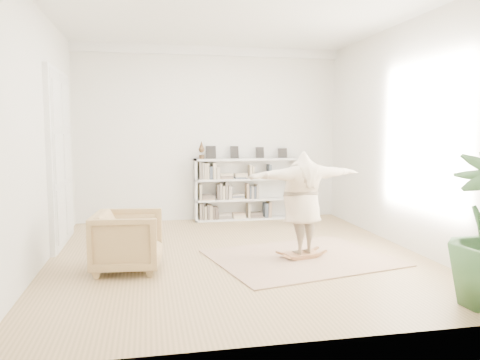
{
  "coord_description": "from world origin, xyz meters",
  "views": [
    {
      "loc": [
        -1.29,
        -6.8,
        1.87
      ],
      "look_at": [
        0.13,
        0.4,
        1.1
      ],
      "focal_mm": 35.0,
      "sensor_mm": 36.0,
      "label": 1
    }
  ],
  "objects_px": {
    "rocker_board": "(301,254)",
    "person": "(302,200)",
    "bookshelf": "(246,190)",
    "armchair": "(128,241)"
  },
  "relations": [
    {
      "from": "armchair",
      "to": "rocker_board",
      "type": "height_order",
      "value": "armchair"
    },
    {
      "from": "rocker_board",
      "to": "person",
      "type": "relative_size",
      "value": 0.3
    },
    {
      "from": "bookshelf",
      "to": "armchair",
      "type": "height_order",
      "value": "bookshelf"
    },
    {
      "from": "person",
      "to": "bookshelf",
      "type": "bearing_deg",
      "value": -99.8
    },
    {
      "from": "armchair",
      "to": "bookshelf",
      "type": "bearing_deg",
      "value": -29.01
    },
    {
      "from": "rocker_board",
      "to": "person",
      "type": "height_order",
      "value": "person"
    },
    {
      "from": "bookshelf",
      "to": "rocker_board",
      "type": "xyz_separation_m",
      "value": [
        0.16,
        -3.2,
        -0.57
      ]
    },
    {
      "from": "rocker_board",
      "to": "person",
      "type": "distance_m",
      "value": 0.81
    },
    {
      "from": "bookshelf",
      "to": "armchair",
      "type": "distance_m",
      "value": 4.03
    },
    {
      "from": "bookshelf",
      "to": "person",
      "type": "distance_m",
      "value": 3.21
    }
  ]
}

